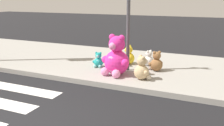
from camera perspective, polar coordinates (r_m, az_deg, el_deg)
sidewalk at (r=9.02m, az=-0.67°, el=-0.03°), size 28.00×4.40×0.15m
sign_pole at (r=7.62m, az=3.71°, el=10.76°), size 0.56×0.11×3.20m
plush_pink_large at (r=7.32m, az=0.91°, el=0.93°), size 0.90×0.83×1.19m
plush_lavender at (r=8.27m, az=0.49°, el=1.03°), size 0.46×0.47×0.66m
plush_brown at (r=7.90m, az=9.92°, el=0.05°), size 0.45×0.45×0.63m
plush_yellow at (r=8.59m, az=3.67°, el=1.47°), size 0.43×0.50×0.64m
plush_tan at (r=7.02m, az=6.83°, el=-1.51°), size 0.49×0.48×0.68m
plush_white at (r=8.47m, az=8.23°, el=0.83°), size 0.37×0.38×0.52m
plush_teal at (r=8.22m, az=-3.10°, el=0.46°), size 0.38×0.35×0.50m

